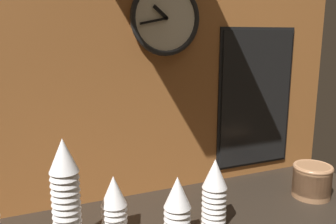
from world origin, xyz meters
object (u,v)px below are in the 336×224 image
at_px(menu_board, 256,99).
at_px(cup_stack_center, 177,210).
at_px(bowl_stack_far_right, 312,180).
at_px(cup_stack_center_right, 214,193).
at_px(cup_stack_left, 66,197).
at_px(cup_stack_center_left, 114,205).
at_px(wall_clock, 165,18).

bearing_deg(menu_board, cup_stack_center, -146.26).
bearing_deg(menu_board, bowl_stack_far_right, -74.25).
relative_size(cup_stack_center_right, menu_board, 0.38).
bearing_deg(cup_stack_center, cup_stack_left, 166.23).
relative_size(cup_stack_left, bowl_stack_far_right, 2.31).
relative_size(cup_stack_center_right, cup_stack_left, 0.67).
bearing_deg(menu_board, cup_stack_center_right, -140.55).
bearing_deg(cup_stack_center_right, cup_stack_center, -164.34).
relative_size(cup_stack_center_right, bowl_stack_far_right, 1.54).
bearing_deg(cup_stack_center, cup_stack_center_left, 142.46).
xyz_separation_m(cup_stack_center_left, wall_clock, (0.27, 0.22, 0.58)).
bearing_deg(menu_board, wall_clock, -178.79).
distance_m(cup_stack_center_left, cup_stack_center_right, 0.32).
bearing_deg(cup_stack_center_left, cup_stack_center, -37.54).
bearing_deg(bowl_stack_far_right, cup_stack_center_right, -175.29).
distance_m(cup_stack_center, wall_clock, 0.67).
xyz_separation_m(cup_stack_center, wall_clock, (0.11, 0.34, 0.57)).
relative_size(cup_stack_left, menu_board, 0.57).
relative_size(bowl_stack_far_right, menu_board, 0.25).
height_order(cup_stack_center_left, cup_stack_left, cup_stack_left).
relative_size(cup_stack_center_left, bowl_stack_far_right, 1.29).
bearing_deg(cup_stack_center, menu_board, 33.74).
height_order(cup_stack_center, menu_board, menu_board).
bearing_deg(wall_clock, bowl_stack_far_right, -27.89).
xyz_separation_m(cup_stack_left, cup_stack_center, (0.31, -0.08, -0.07)).
xyz_separation_m(cup_stack_center_right, bowl_stack_far_right, (0.45, 0.04, -0.05)).
height_order(cup_stack_left, bowl_stack_far_right, cup_stack_left).
height_order(cup_stack_center_right, cup_stack_center, cup_stack_center_right).
distance_m(cup_stack_center_right, bowl_stack_far_right, 0.46).
distance_m(cup_stack_center_left, menu_board, 0.77).
bearing_deg(cup_stack_center_left, cup_stack_center_right, -14.52).
relative_size(cup_stack_center_left, cup_stack_center, 0.91).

